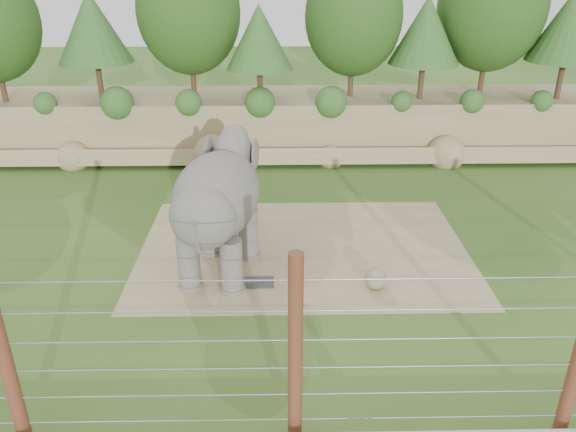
{
  "coord_description": "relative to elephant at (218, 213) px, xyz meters",
  "views": [
    {
      "loc": [
        -0.28,
        -12.27,
        8.29
      ],
      "look_at": [
        0.0,
        2.0,
        1.6
      ],
      "focal_mm": 35.0,
      "sensor_mm": 36.0,
      "label": 1
    }
  ],
  "objects": [
    {
      "name": "ground",
      "position": [
        1.93,
        -1.73,
        -1.82
      ],
      "size": [
        90.0,
        90.0,
        0.0
      ],
      "primitive_type": "plane",
      "color": "#2C5D19",
      "rests_on": "ground"
    },
    {
      "name": "back_embankment",
      "position": [
        2.52,
        10.95,
        2.14
      ],
      "size": [
        30.0,
        5.52,
        8.77
      ],
      "color": "olive",
      "rests_on": "ground"
    },
    {
      "name": "dirt_patch",
      "position": [
        2.43,
        1.27,
        -1.81
      ],
      "size": [
        10.0,
        7.0,
        0.02
      ],
      "primitive_type": "cube",
      "color": "#978A5B",
      "rests_on": "ground"
    },
    {
      "name": "drain_grate",
      "position": [
        1.02,
        -0.72,
        -1.79
      ],
      "size": [
        1.0,
        0.6,
        0.03
      ],
      "primitive_type": "cube",
      "color": "#262628",
      "rests_on": "dirt_patch"
    },
    {
      "name": "elephant",
      "position": [
        0.0,
        0.0,
        0.0
      ],
      "size": [
        2.73,
        4.78,
        3.65
      ],
      "primitive_type": null,
      "rotation": [
        0.0,
        0.0,
        -0.19
      ],
      "color": "#5D5852",
      "rests_on": "ground"
    },
    {
      "name": "stone_ball",
      "position": [
        4.28,
        -1.02,
        -1.5
      ],
      "size": [
        0.61,
        0.61,
        0.61
      ],
      "primitive_type": "sphere",
      "color": "gray",
      "rests_on": "dirt_patch"
    },
    {
      "name": "barrier_fence",
      "position": [
        1.93,
        -6.23,
        0.18
      ],
      "size": [
        20.26,
        0.26,
        4.0
      ],
      "color": "#4E2916",
      "rests_on": "ground"
    }
  ]
}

